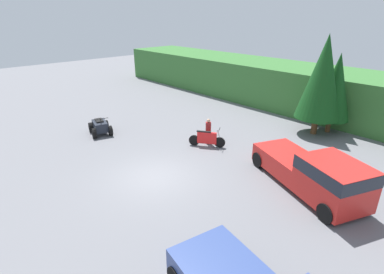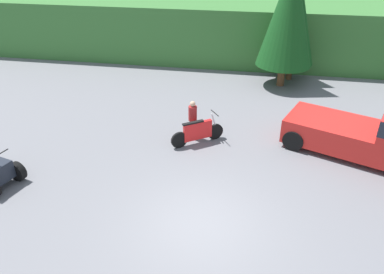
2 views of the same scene
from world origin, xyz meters
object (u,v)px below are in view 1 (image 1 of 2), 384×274
dirt_bike (207,139)px  quad_atv (100,127)px  rider_person (208,130)px  pickup_truck_red (316,173)px

dirt_bike → quad_atv: 7.29m
rider_person → quad_atv: bearing=-175.3°
pickup_truck_red → rider_person: size_ratio=3.85×
quad_atv → rider_person: (5.98, 4.13, 0.39)m
pickup_truck_red → rider_person: pickup_truck_red is taller
quad_atv → rider_person: 7.28m
dirt_bike → rider_person: 0.59m
dirt_bike → pickup_truck_red: bearing=-36.1°
dirt_bike → quad_atv: bearing=175.9°
pickup_truck_red → dirt_bike: pickup_truck_red is taller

